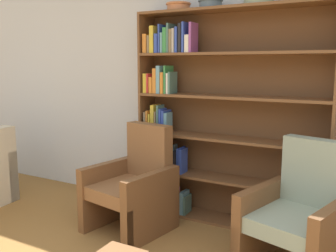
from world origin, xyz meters
TOP-DOWN VIEW (x-y plane):
  - wall_back at (0.00, 2.67)m, footprint 12.00×0.06m
  - bookshelf at (-0.32, 2.50)m, footprint 1.83×0.30m
  - bowl_terracotta at (-0.68, 2.48)m, footprint 0.24×0.24m
  - bowl_brass at (-0.35, 2.48)m, footprint 0.23×0.23m
  - armchair_leather at (-0.86, 1.95)m, footprint 0.75×0.79m
  - armchair_cushioned at (0.61, 1.95)m, footprint 0.80×0.83m

SIDE VIEW (x-z plane):
  - armchair_leather at x=-0.86m, z-range -0.08..0.88m
  - armchair_cushioned at x=0.61m, z-range -0.08..0.88m
  - bookshelf at x=-0.32m, z-range -0.01..2.01m
  - wall_back at x=0.00m, z-range 0.00..2.75m
  - bowl_terracotta at x=-0.68m, z-range 2.02..2.10m
  - bowl_brass at x=-0.35m, z-range 2.02..2.10m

